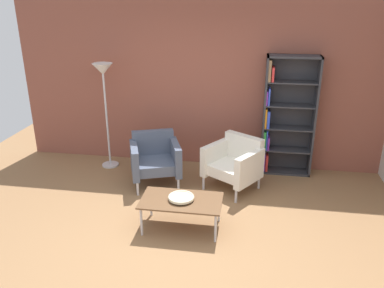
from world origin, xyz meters
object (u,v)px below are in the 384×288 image
(armchair_spare_guest, at_px, (235,162))
(armchair_corner_red, at_px, (155,158))
(floor_lamp_torchiere, at_px, (104,82))
(coffee_table_low, at_px, (181,202))
(decorative_bowl, at_px, (181,197))
(bookshelf_tall, at_px, (285,117))

(armchair_spare_guest, bearing_deg, armchair_corner_red, -145.56)
(floor_lamp_torchiere, bearing_deg, coffee_table_low, -47.33)
(decorative_bowl, distance_m, floor_lamp_torchiere, 2.50)
(bookshelf_tall, distance_m, armchair_spare_guest, 1.14)
(armchair_corner_red, relative_size, floor_lamp_torchiere, 0.51)
(coffee_table_low, relative_size, armchair_corner_red, 1.12)
(bookshelf_tall, xyz_separation_m, decorative_bowl, (-1.31, -1.90, -0.50))
(decorative_bowl, relative_size, floor_lamp_torchiere, 0.18)
(decorative_bowl, bearing_deg, bookshelf_tall, 55.40)
(coffee_table_low, relative_size, floor_lamp_torchiere, 0.57)
(floor_lamp_torchiere, bearing_deg, armchair_corner_red, -28.72)
(armchair_spare_guest, xyz_separation_m, armchair_corner_red, (-1.21, -0.03, 0.00))
(coffee_table_low, bearing_deg, bookshelf_tall, 55.40)
(floor_lamp_torchiere, bearing_deg, armchair_spare_guest, -12.63)
(decorative_bowl, bearing_deg, armchair_spare_guest, 63.97)
(armchair_spare_guest, bearing_deg, bookshelf_tall, 77.21)
(coffee_table_low, bearing_deg, decorative_bowl, 180.00)
(coffee_table_low, bearing_deg, floor_lamp_torchiere, 132.67)
(armchair_corner_red, xyz_separation_m, floor_lamp_torchiere, (-0.92, 0.51, 1.03))
(bookshelf_tall, relative_size, armchair_corner_red, 2.14)
(armchair_spare_guest, height_order, armchair_corner_red, same)
(bookshelf_tall, height_order, decorative_bowl, bookshelf_tall)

